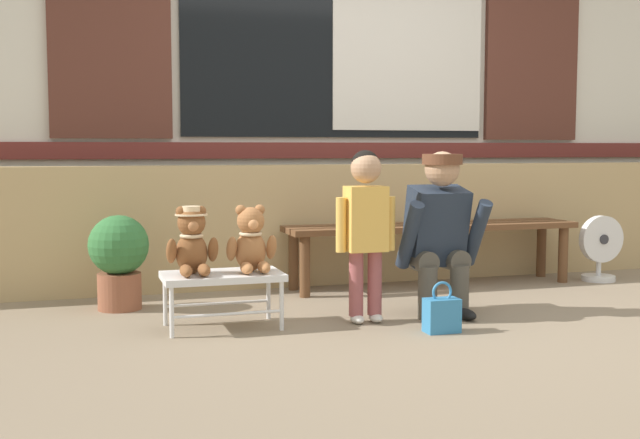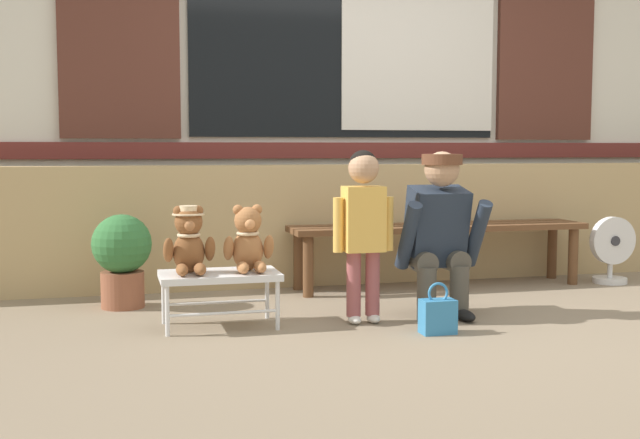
# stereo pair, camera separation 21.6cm
# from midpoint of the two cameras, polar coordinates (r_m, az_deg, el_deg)

# --- Properties ---
(ground_plane) EXTENTS (60.00, 60.00, 0.00)m
(ground_plane) POSITION_cam_midpoint_polar(r_m,az_deg,el_deg) (4.54, 7.28, -7.22)
(ground_plane) COLOR #84725B
(brick_low_wall) EXTENTS (7.84, 0.25, 0.85)m
(brick_low_wall) POSITION_cam_midpoint_polar(r_m,az_deg,el_deg) (5.79, 1.48, -0.25)
(brick_low_wall) COLOR tan
(brick_low_wall) RESTS_ON ground
(shop_facade) EXTENTS (8.00, 0.26, 3.73)m
(shop_facade) POSITION_cam_midpoint_polar(r_m,az_deg,el_deg) (6.32, -0.01, 13.30)
(shop_facade) COLOR silver
(shop_facade) RESTS_ON ground
(wooden_bench_long) EXTENTS (2.10, 0.40, 0.44)m
(wooden_bench_long) POSITION_cam_midpoint_polar(r_m,az_deg,el_deg) (5.62, 6.94, -0.99)
(wooden_bench_long) COLOR brown
(wooden_bench_long) RESTS_ON ground
(small_display_bench) EXTENTS (0.64, 0.36, 0.30)m
(small_display_bench) POSITION_cam_midpoint_polar(r_m,az_deg,el_deg) (4.34, -8.41, -4.24)
(small_display_bench) COLOR silver
(small_display_bench) RESTS_ON ground
(teddy_bear_with_hat) EXTENTS (0.28, 0.27, 0.36)m
(teddy_bear_with_hat) POSITION_cam_midpoint_polar(r_m,az_deg,el_deg) (4.29, -10.57, -1.59)
(teddy_bear_with_hat) COLOR brown
(teddy_bear_with_hat) RESTS_ON small_display_bench
(teddy_bear_plain) EXTENTS (0.28, 0.26, 0.36)m
(teddy_bear_plain) POSITION_cam_midpoint_polar(r_m,az_deg,el_deg) (4.34, -6.36, -1.58)
(teddy_bear_plain) COLOR #A86B3D
(teddy_bear_plain) RESTS_ON small_display_bench
(child_standing) EXTENTS (0.35, 0.18, 0.96)m
(child_standing) POSITION_cam_midpoint_polar(r_m,az_deg,el_deg) (4.40, 1.88, 0.21)
(child_standing) COLOR #994C4C
(child_standing) RESTS_ON ground
(adult_crouching) EXTENTS (0.50, 0.49, 0.95)m
(adult_crouching) POSITION_cam_midpoint_polar(r_m,az_deg,el_deg) (4.65, 7.23, -0.94)
(adult_crouching) COLOR #4C473D
(adult_crouching) RESTS_ON ground
(handbag_on_ground) EXTENTS (0.18, 0.11, 0.27)m
(handbag_on_ground) POSITION_cam_midpoint_polar(r_m,az_deg,el_deg) (4.26, 7.25, -6.74)
(handbag_on_ground) COLOR teal
(handbag_on_ground) RESTS_ON ground
(potted_plant) EXTENTS (0.36, 0.36, 0.57)m
(potted_plant) POSITION_cam_midpoint_polar(r_m,az_deg,el_deg) (4.96, -15.40, -2.55)
(potted_plant) COLOR brown
(potted_plant) RESTS_ON ground
(floor_fan) EXTENTS (0.34, 0.24, 0.48)m
(floor_fan) POSITION_cam_midpoint_polar(r_m,az_deg,el_deg) (6.11, 18.46, -1.99)
(floor_fan) COLOR silver
(floor_fan) RESTS_ON ground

